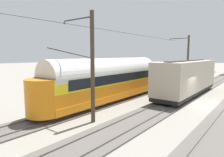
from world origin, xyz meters
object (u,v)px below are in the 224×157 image
object	(u,v)px
vintage_streetcar	(109,79)
catenary_pole_foreground	(187,60)
boxcar_adjacent	(188,77)
catenary_pole_mid_near	(92,65)
track_end_bumper	(207,83)

from	to	relation	value
vintage_streetcar	catenary_pole_foreground	size ratio (longest dim) A/B	2.23
catenary_pole_foreground	boxcar_adjacent	bearing A→B (deg)	108.16
vintage_streetcar	catenary_pole_mid_near	distance (m)	6.07
boxcar_adjacent	catenary_pole_mid_near	distance (m)	13.31
boxcar_adjacent	catenary_pole_foreground	distance (m)	7.70
boxcar_adjacent	track_end_bumper	size ratio (longest dim) A/B	7.32
catenary_pole_foreground	catenary_pole_mid_near	size ratio (longest dim) A/B	1.00
catenary_pole_mid_near	track_end_bumper	world-z (taller)	catenary_pole_mid_near
boxcar_adjacent	track_end_bumper	world-z (taller)	boxcar_adjacent
catenary_pole_mid_near	track_end_bumper	xyz separation A→B (m)	(-2.34, -22.34, -3.51)
vintage_streetcar	boxcar_adjacent	size ratio (longest dim) A/B	1.27
vintage_streetcar	catenary_pole_mid_near	bearing A→B (deg)	118.03
boxcar_adjacent	catenary_pole_foreground	size ratio (longest dim) A/B	1.76
catenary_pole_foreground	catenary_pole_mid_near	bearing A→B (deg)	90.00
vintage_streetcar	track_end_bumper	xyz separation A→B (m)	(-5.08, -17.19, -1.86)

